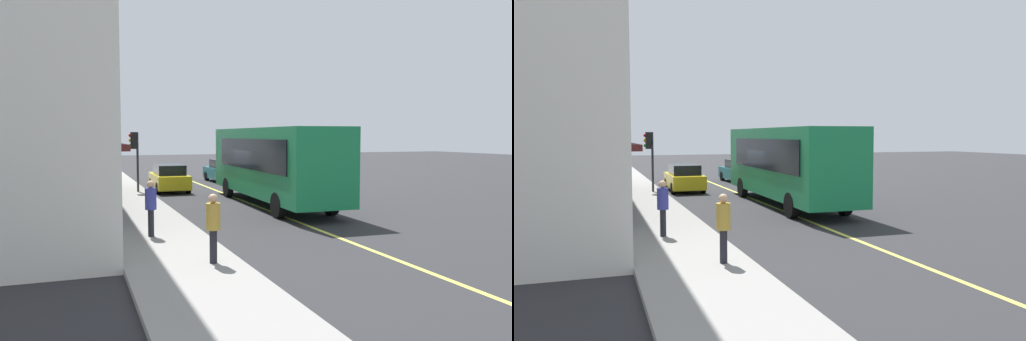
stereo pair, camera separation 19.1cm
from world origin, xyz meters
TOP-DOWN VIEW (x-y plane):
  - ground at (0.00, 0.00)m, footprint 120.00×120.00m
  - sidewalk at (0.00, 5.30)m, footprint 80.00×2.80m
  - lane_centre_stripe at (0.00, 0.00)m, footprint 36.00×0.16m
  - bus at (-0.64, -0.82)m, footprint 11.17×2.74m
  - traffic_light at (5.66, 4.62)m, footprint 0.30×0.52m
  - car_teal at (10.96, -1.95)m, footprint 4.37×2.00m
  - car_yellow at (6.71, 2.59)m, footprint 4.34×1.93m
  - pedestrian_by_curb at (7.06, 5.89)m, footprint 0.34×0.34m
  - pedestrian_near_storefront at (-10.50, 4.64)m, footprint 0.34×0.34m
  - pedestrian_mid_block at (-6.79, 5.57)m, footprint 0.34×0.34m

SIDE VIEW (x-z plane):
  - ground at x=0.00m, z-range 0.00..0.00m
  - lane_centre_stripe at x=0.00m, z-range 0.00..0.01m
  - sidewalk at x=0.00m, z-range 0.00..0.15m
  - car_teal at x=10.96m, z-range -0.02..1.50m
  - car_yellow at x=6.71m, z-range -0.02..1.50m
  - pedestrian_by_curb at x=7.06m, z-range 0.30..1.84m
  - pedestrian_near_storefront at x=-10.50m, z-range 0.31..1.97m
  - pedestrian_mid_block at x=-6.79m, z-range 0.32..2.00m
  - bus at x=-0.64m, z-range 0.24..3.74m
  - traffic_light at x=5.66m, z-range 0.93..4.13m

